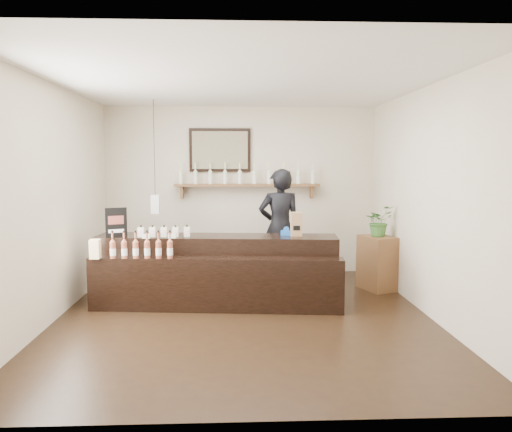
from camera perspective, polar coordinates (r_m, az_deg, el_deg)
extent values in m
plane|color=black|center=(6.20, -1.37, -11.40)|extent=(5.00, 5.00, 0.00)
plane|color=beige|center=(8.43, -1.72, 2.90)|extent=(4.50, 0.00, 4.50)
plane|color=beige|center=(3.45, -0.65, -1.58)|extent=(4.50, 0.00, 4.50)
plane|color=beige|center=(6.31, -22.29, 1.41)|extent=(0.00, 5.00, 5.00)
plane|color=beige|center=(6.39, 19.22, 1.58)|extent=(0.00, 5.00, 5.00)
plane|color=white|center=(6.00, -1.44, 15.06)|extent=(5.00, 5.00, 0.00)
cube|color=brown|center=(8.30, -1.01, 3.54)|extent=(2.40, 0.25, 0.04)
cube|color=brown|center=(8.38, -8.43, 2.68)|extent=(0.04, 0.20, 0.20)
cube|color=brown|center=(8.43, 6.35, 2.73)|extent=(0.04, 0.20, 0.20)
cube|color=black|center=(8.40, -4.14, 7.52)|extent=(1.02, 0.04, 0.72)
cube|color=#453D2C|center=(8.37, -4.14, 7.52)|extent=(0.92, 0.01, 0.62)
cube|color=white|center=(7.64, -11.43, 1.33)|extent=(0.12, 0.12, 0.28)
cylinder|color=black|center=(7.62, -11.56, 7.68)|extent=(0.01, 0.01, 1.41)
cylinder|color=silver|center=(8.34, -8.61, 4.33)|extent=(0.07, 0.07, 0.20)
cone|color=silver|center=(8.34, -8.63, 5.20)|extent=(0.07, 0.07, 0.05)
cylinder|color=silver|center=(8.34, -8.63, 5.61)|extent=(0.02, 0.02, 0.07)
cylinder|color=yellow|center=(8.34, -8.64, 5.94)|extent=(0.03, 0.03, 0.02)
cylinder|color=white|center=(8.34, -8.61, 4.19)|extent=(0.07, 0.07, 0.09)
cylinder|color=silver|center=(8.32, -6.94, 4.35)|extent=(0.07, 0.07, 0.20)
cone|color=silver|center=(8.32, -6.95, 5.22)|extent=(0.07, 0.07, 0.05)
cylinder|color=silver|center=(8.31, -6.95, 5.64)|extent=(0.02, 0.02, 0.07)
cylinder|color=yellow|center=(8.31, -6.96, 5.96)|extent=(0.03, 0.03, 0.02)
cylinder|color=white|center=(8.32, -6.93, 4.21)|extent=(0.07, 0.07, 0.09)
cylinder|color=silver|center=(8.30, -5.25, 4.36)|extent=(0.07, 0.07, 0.20)
cone|color=silver|center=(8.30, -5.26, 5.24)|extent=(0.07, 0.07, 0.05)
cylinder|color=silver|center=(8.30, -5.26, 5.65)|extent=(0.02, 0.02, 0.07)
cylinder|color=yellow|center=(8.30, -5.26, 5.98)|extent=(0.03, 0.03, 0.02)
cylinder|color=white|center=(8.30, -5.25, 4.22)|extent=(0.07, 0.07, 0.09)
cylinder|color=silver|center=(8.29, -3.56, 4.38)|extent=(0.07, 0.07, 0.20)
cone|color=silver|center=(8.29, -3.56, 5.25)|extent=(0.07, 0.07, 0.05)
cylinder|color=silver|center=(8.29, -3.56, 5.67)|extent=(0.02, 0.02, 0.07)
cylinder|color=yellow|center=(8.29, -3.57, 5.99)|extent=(0.03, 0.03, 0.02)
cylinder|color=white|center=(8.29, -3.56, 4.23)|extent=(0.07, 0.07, 0.09)
cylinder|color=silver|center=(8.29, -1.86, 4.38)|extent=(0.07, 0.07, 0.20)
cone|color=silver|center=(8.29, -1.87, 5.26)|extent=(0.07, 0.07, 0.05)
cylinder|color=silver|center=(8.29, -1.87, 5.68)|extent=(0.02, 0.02, 0.07)
cylinder|color=yellow|center=(8.29, -1.87, 6.00)|extent=(0.03, 0.03, 0.02)
cylinder|color=white|center=(8.29, -1.86, 4.24)|extent=(0.07, 0.07, 0.09)
cylinder|color=silver|center=(8.30, -0.17, 4.39)|extent=(0.07, 0.07, 0.20)
cone|color=silver|center=(8.30, -0.17, 5.26)|extent=(0.07, 0.07, 0.05)
cylinder|color=silver|center=(8.30, -0.17, 5.68)|extent=(0.02, 0.02, 0.07)
cylinder|color=yellow|center=(8.30, -0.17, 6.00)|extent=(0.03, 0.03, 0.02)
cylinder|color=white|center=(8.30, -0.17, 4.25)|extent=(0.07, 0.07, 0.09)
cylinder|color=silver|center=(8.31, 1.52, 4.39)|extent=(0.07, 0.07, 0.20)
cone|color=silver|center=(8.31, 1.52, 5.26)|extent=(0.07, 0.07, 0.05)
cylinder|color=silver|center=(8.31, 1.52, 5.68)|extent=(0.02, 0.02, 0.07)
cylinder|color=yellow|center=(8.31, 1.52, 6.00)|extent=(0.03, 0.03, 0.02)
cylinder|color=white|center=(8.31, 1.52, 4.25)|extent=(0.07, 0.07, 0.09)
cylinder|color=silver|center=(8.33, 3.20, 4.39)|extent=(0.07, 0.07, 0.20)
cone|color=silver|center=(8.33, 3.21, 5.26)|extent=(0.07, 0.07, 0.05)
cylinder|color=silver|center=(8.33, 3.21, 5.67)|extent=(0.02, 0.02, 0.07)
cylinder|color=yellow|center=(8.33, 3.21, 5.99)|extent=(0.03, 0.03, 0.02)
cylinder|color=white|center=(8.33, 3.20, 4.24)|extent=(0.07, 0.07, 0.09)
cylinder|color=silver|center=(8.36, 4.87, 4.38)|extent=(0.07, 0.07, 0.20)
cone|color=silver|center=(8.36, 4.88, 5.25)|extent=(0.07, 0.07, 0.05)
cylinder|color=silver|center=(8.36, 4.88, 5.66)|extent=(0.02, 0.02, 0.07)
cylinder|color=yellow|center=(8.36, 4.89, 5.98)|extent=(0.03, 0.03, 0.02)
cylinder|color=white|center=(8.36, 4.87, 4.24)|extent=(0.07, 0.07, 0.09)
cylinder|color=silver|center=(8.39, 6.53, 4.37)|extent=(0.07, 0.07, 0.20)
cone|color=silver|center=(8.39, 6.54, 5.23)|extent=(0.07, 0.07, 0.05)
cylinder|color=silver|center=(8.39, 6.55, 5.64)|extent=(0.02, 0.02, 0.07)
cylinder|color=yellow|center=(8.39, 6.55, 5.96)|extent=(0.03, 0.03, 0.02)
cylinder|color=white|center=(8.40, 6.53, 4.23)|extent=(0.07, 0.07, 0.09)
cube|color=black|center=(6.77, -4.50, -6.01)|extent=(3.25, 0.87, 0.90)
cube|color=black|center=(6.38, -4.63, -7.76)|extent=(3.22, 0.58, 0.68)
cube|color=white|center=(6.58, -12.44, -2.28)|extent=(0.10, 0.04, 0.05)
cube|color=white|center=(6.53, -9.58, -2.28)|extent=(0.10, 0.04, 0.05)
cube|color=beige|center=(6.53, -17.89, -4.13)|extent=(0.12, 0.12, 0.12)
cube|color=beige|center=(6.51, -17.93, -3.09)|extent=(0.12, 0.12, 0.12)
cube|color=silver|center=(6.75, -13.00, -1.79)|extent=(0.08, 0.08, 0.13)
cube|color=#F3BDD0|center=(6.71, -13.07, -1.84)|extent=(0.07, 0.00, 0.06)
cylinder|color=black|center=(6.74, -13.02, -1.15)|extent=(0.02, 0.02, 0.03)
cube|color=silver|center=(6.72, -11.73, -1.80)|extent=(0.08, 0.08, 0.13)
cube|color=#F3BDD0|center=(6.68, -11.79, -1.84)|extent=(0.07, 0.00, 0.06)
cylinder|color=black|center=(6.71, -11.75, -1.15)|extent=(0.02, 0.02, 0.03)
cube|color=silver|center=(6.70, -10.46, -1.80)|extent=(0.08, 0.08, 0.13)
cube|color=#F3BDD0|center=(6.66, -10.51, -1.85)|extent=(0.07, 0.00, 0.06)
cylinder|color=black|center=(6.69, -10.47, -1.15)|extent=(0.02, 0.02, 0.03)
cube|color=silver|center=(6.68, -9.17, -1.80)|extent=(0.08, 0.08, 0.13)
cube|color=#F3BDD0|center=(6.64, -9.22, -1.84)|extent=(0.07, 0.00, 0.06)
cylinder|color=black|center=(6.67, -9.19, -1.14)|extent=(0.02, 0.02, 0.03)
cube|color=silver|center=(6.66, -7.88, -1.79)|extent=(0.08, 0.08, 0.13)
cube|color=#F3BDD0|center=(6.62, -7.92, -1.84)|extent=(0.07, 0.00, 0.06)
cylinder|color=black|center=(6.65, -7.89, -1.14)|extent=(0.02, 0.02, 0.03)
cylinder|color=#964B32|center=(6.47, -16.05, -3.79)|extent=(0.07, 0.07, 0.20)
cone|color=#964B32|center=(6.45, -16.08, -2.68)|extent=(0.07, 0.07, 0.05)
cylinder|color=#964B32|center=(6.44, -16.10, -2.15)|extent=(0.02, 0.02, 0.07)
cylinder|color=black|center=(6.43, -16.11, -1.74)|extent=(0.03, 0.03, 0.02)
cylinder|color=white|center=(6.47, -16.04, -3.97)|extent=(0.07, 0.07, 0.09)
cylinder|color=#964B32|center=(6.44, -14.82, -3.80)|extent=(0.07, 0.07, 0.20)
cone|color=#964B32|center=(6.42, -14.85, -2.69)|extent=(0.07, 0.07, 0.05)
cylinder|color=#964B32|center=(6.41, -14.86, -2.15)|extent=(0.02, 0.02, 0.07)
cylinder|color=black|center=(6.40, -14.88, -1.74)|extent=(0.03, 0.03, 0.02)
cylinder|color=white|center=(6.44, -14.82, -3.98)|extent=(0.07, 0.07, 0.09)
cylinder|color=#964B32|center=(6.41, -13.58, -3.81)|extent=(0.07, 0.07, 0.20)
cone|color=#964B32|center=(6.39, -13.61, -2.69)|extent=(0.07, 0.07, 0.05)
cylinder|color=#964B32|center=(6.38, -13.62, -2.16)|extent=(0.02, 0.02, 0.07)
cylinder|color=black|center=(6.37, -13.63, -1.74)|extent=(0.03, 0.03, 0.02)
cylinder|color=white|center=(6.41, -13.58, -3.99)|extent=(0.07, 0.07, 0.09)
cylinder|color=#964B32|center=(6.38, -12.33, -3.82)|extent=(0.07, 0.07, 0.20)
cone|color=#964B32|center=(6.36, -12.36, -2.70)|extent=(0.07, 0.07, 0.05)
cylinder|color=#964B32|center=(6.35, -12.37, -2.16)|extent=(0.02, 0.02, 0.07)
cylinder|color=black|center=(6.35, -12.38, -1.74)|extent=(0.03, 0.03, 0.02)
cylinder|color=white|center=(6.39, -12.33, -4.00)|extent=(0.07, 0.07, 0.09)
cylinder|color=#964B32|center=(6.36, -11.07, -3.83)|extent=(0.07, 0.07, 0.20)
cone|color=#964B32|center=(6.34, -11.09, -2.70)|extent=(0.07, 0.07, 0.05)
cylinder|color=#964B32|center=(6.33, -11.10, -2.16)|extent=(0.02, 0.02, 0.07)
cylinder|color=black|center=(6.32, -11.11, -1.74)|extent=(0.03, 0.03, 0.02)
cylinder|color=white|center=(6.36, -11.07, -4.01)|extent=(0.07, 0.07, 0.09)
cylinder|color=#964B32|center=(6.34, -9.80, -3.84)|extent=(0.07, 0.07, 0.20)
cone|color=#964B32|center=(6.32, -9.82, -2.70)|extent=(0.07, 0.07, 0.05)
cylinder|color=#964B32|center=(6.31, -9.83, -2.17)|extent=(0.02, 0.02, 0.07)
cylinder|color=black|center=(6.30, -9.84, -1.74)|extent=(0.03, 0.03, 0.02)
cylinder|color=white|center=(6.34, -9.80, -4.02)|extent=(0.07, 0.07, 0.09)
cube|color=black|center=(6.76, -15.69, -0.72)|extent=(0.26, 0.13, 0.39)
cube|color=brown|center=(6.75, -15.72, -0.45)|extent=(0.18, 0.08, 0.11)
cube|color=white|center=(6.76, -15.69, -1.66)|extent=(0.18, 0.08, 0.04)
cube|color=#9C714B|center=(6.64, 4.62, -0.93)|extent=(0.15, 0.11, 0.32)
cube|color=black|center=(6.59, 4.68, -1.38)|extent=(0.09, 0.00, 0.06)
cube|color=#174FA1|center=(6.69, 3.49, -1.96)|extent=(0.15, 0.10, 0.07)
cylinder|color=#174FA1|center=(6.69, 3.49, -1.55)|extent=(0.08, 0.06, 0.08)
cube|color=brown|center=(7.61, 13.74, -5.22)|extent=(0.56, 0.65, 0.79)
imported|color=#386F2C|center=(7.51, 13.86, -0.56)|extent=(0.53, 0.51, 0.45)
imported|color=black|center=(7.55, 2.72, -0.47)|extent=(0.79, 0.57, 2.01)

